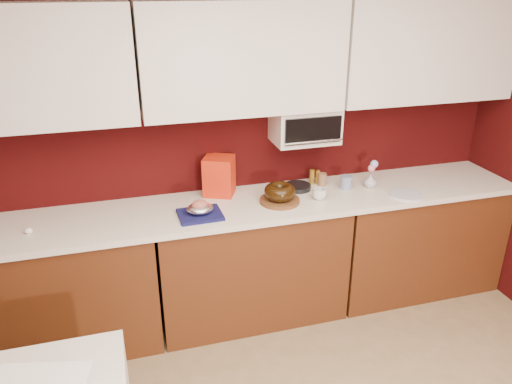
{
  "coord_description": "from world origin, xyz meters",
  "views": [
    {
      "loc": [
        -0.82,
        -1.06,
        2.32
      ],
      "look_at": [
        0.02,
        1.84,
        1.02
      ],
      "focal_mm": 35.0,
      "sensor_mm": 36.0,
      "label": 1
    }
  ],
  "objects": [
    {
      "name": "upper_cabinet_right",
      "position": [
        1.33,
        2.08,
        1.85
      ],
      "size": [
        1.31,
        0.33,
        0.7
      ],
      "primitive_type": "cube",
      "color": "white",
      "rests_on": "wall_back"
    },
    {
      "name": "pandoro_box",
      "position": [
        -0.16,
        2.15,
        1.04
      ],
      "size": [
        0.26,
        0.25,
        0.28
      ],
      "primitive_type": "cube",
      "rotation": [
        0.0,
        0.0,
        -0.43
      ],
      "color": "#B60C0E",
      "rests_on": "countertop"
    },
    {
      "name": "base_cabinet_left",
      "position": [
        -1.33,
        1.94,
        0.43
      ],
      "size": [
        1.31,
        0.58,
        0.86
      ],
      "primitive_type": "cube",
      "color": "#522710",
      "rests_on": "floor"
    },
    {
      "name": "bundt_cake",
      "position": [
        0.2,
        1.89,
        0.98
      ],
      "size": [
        0.23,
        0.23,
        0.09
      ],
      "primitive_type": "torus",
      "rotation": [
        0.0,
        0.0,
        0.06
      ],
      "color": "black",
      "rests_on": "cake_base"
    },
    {
      "name": "base_cabinet_center",
      "position": [
        0.0,
        1.94,
        0.43
      ],
      "size": [
        1.31,
        0.58,
        0.86
      ],
      "primitive_type": "cube",
      "color": "#522710",
      "rests_on": "floor"
    },
    {
      "name": "flower_pink",
      "position": [
        0.93,
        1.96,
        1.05
      ],
      "size": [
        0.05,
        0.05,
        0.05
      ],
      "primitive_type": "sphere",
      "color": "pink",
      "rests_on": "flower_vase"
    },
    {
      "name": "paper_cup",
      "position": [
        0.6,
        2.09,
        0.95
      ],
      "size": [
        0.08,
        0.08,
        0.09
      ],
      "primitive_type": "cylinder",
      "rotation": [
        0.0,
        0.0,
        -0.33
      ],
      "color": "brown",
      "rests_on": "countertop"
    },
    {
      "name": "toaster_oven_handle",
      "position": [
        0.45,
        1.93,
        1.3
      ],
      "size": [
        0.42,
        0.02,
        0.02
      ],
      "primitive_type": "cylinder",
      "rotation": [
        0.0,
        1.57,
        0.0
      ],
      "color": "silver",
      "rests_on": "toaster_oven"
    },
    {
      "name": "coffee_mug",
      "position": [
        0.48,
        1.86,
        0.95
      ],
      "size": [
        0.12,
        0.12,
        0.09
      ],
      "primitive_type": "imported",
      "rotation": [
        0.0,
        0.0,
        0.87
      ],
      "color": "silver",
      "rests_on": "countertop"
    },
    {
      "name": "blue_jar",
      "position": [
        0.74,
        1.98,
        0.95
      ],
      "size": [
        0.1,
        0.1,
        0.1
      ],
      "primitive_type": "cylinder",
      "rotation": [
        0.0,
        0.0,
        -0.19
      ],
      "color": "navy",
      "rests_on": "countertop"
    },
    {
      "name": "base_cabinet_right",
      "position": [
        1.33,
        1.94,
        0.43
      ],
      "size": [
        1.31,
        0.58,
        0.86
      ],
      "primitive_type": "cube",
      "color": "#522710",
      "rests_on": "floor"
    },
    {
      "name": "countertop",
      "position": [
        0.0,
        1.94,
        0.88
      ],
      "size": [
        4.0,
        0.62,
        0.04
      ],
      "primitive_type": "cube",
      "color": "silver",
      "rests_on": "base_cabinet_center"
    },
    {
      "name": "cake_base",
      "position": [
        0.2,
        1.89,
        0.91
      ],
      "size": [
        0.35,
        0.35,
        0.03
      ],
      "primitive_type": "cylinder",
      "rotation": [
        0.0,
        0.0,
        0.36
      ],
      "color": "brown",
      "rests_on": "countertop"
    },
    {
      "name": "toaster_oven",
      "position": [
        0.45,
        2.1,
        1.38
      ],
      "size": [
        0.45,
        0.3,
        0.25
      ],
      "primitive_type": "cube",
      "color": "white",
      "rests_on": "upper_cabinet_center"
    },
    {
      "name": "amber_bottle",
      "position": [
        0.54,
        2.14,
        0.95
      ],
      "size": [
        0.04,
        0.04,
        0.11
      ],
      "primitive_type": "cylinder",
      "rotation": [
        0.0,
        0.0,
        -0.1
      ],
      "color": "brown",
      "rests_on": "countertop"
    },
    {
      "name": "wall_back",
      "position": [
        0.0,
        2.25,
        1.25
      ],
      "size": [
        4.0,
        0.02,
        2.5
      ],
      "primitive_type": "cube",
      "color": "#360707",
      "rests_on": "floor"
    },
    {
      "name": "egg_right",
      "position": [
        -1.4,
        1.88,
        0.92
      ],
      "size": [
        0.06,
        0.05,
        0.04
      ],
      "primitive_type": "ellipsoid",
      "rotation": [
        0.0,
        0.0,
        0.31
      ],
      "color": "white",
      "rests_on": "countertop"
    },
    {
      "name": "flower_vase",
      "position": [
        0.93,
        1.96,
        0.95
      ],
      "size": [
        0.09,
        0.09,
        0.11
      ],
      "primitive_type": "imported",
      "rotation": [
        0.0,
        0.0,
        0.22
      ],
      "color": "#A8AFBE",
      "rests_on": "countertop"
    },
    {
      "name": "amber_bottle_tall",
      "position": [
        0.58,
        2.13,
        0.95
      ],
      "size": [
        0.04,
        0.04,
        0.11
      ],
      "primitive_type": "cylinder",
      "rotation": [
        0.0,
        0.0,
        0.29
      ],
      "color": "brown",
      "rests_on": "countertop"
    },
    {
      "name": "upper_cabinet_left",
      "position": [
        -1.33,
        2.08,
        1.85
      ],
      "size": [
        1.31,
        0.33,
        0.7
      ],
      "primitive_type": "cube",
      "color": "white",
      "rests_on": "wall_back"
    },
    {
      "name": "china_plate",
      "position": [
        1.1,
        1.76,
        0.91
      ],
      "size": [
        0.26,
        0.26,
        0.01
      ],
      "primitive_type": "cylinder",
      "rotation": [
        0.0,
        0.0,
        -0.11
      ],
      "color": "silver",
      "rests_on": "countertop"
    },
    {
      "name": "toaster_oven_door",
      "position": [
        0.45,
        1.94,
        1.38
      ],
      "size": [
        0.4,
        0.02,
        0.18
      ],
      "primitive_type": "cube",
      "color": "black",
      "rests_on": "toaster_oven"
    },
    {
      "name": "foil_ham_nest",
      "position": [
        -0.36,
        1.83,
        0.96
      ],
      "size": [
        0.18,
        0.16,
        0.06
      ],
      "primitive_type": "ellipsoid",
      "rotation": [
        0.0,
        0.0,
        -0.06
      ],
      "color": "white",
      "rests_on": "navy_towel"
    },
    {
      "name": "dark_pan",
      "position": [
        0.4,
        2.08,
        0.92
      ],
      "size": [
        0.2,
        0.2,
        0.03
      ],
      "primitive_type": "cylinder",
      "rotation": [
        0.0,
        0.0,
        0.05
      ],
      "color": "black",
      "rests_on": "countertop"
    },
    {
      "name": "upper_cabinet_center",
      "position": [
        0.0,
        2.08,
        1.85
      ],
      "size": [
        1.31,
        0.33,
        0.7
      ],
      "primitive_type": "cube",
      "color": "white",
      "rests_on": "wall_back"
    },
    {
      "name": "roasted_ham",
      "position": [
        -0.36,
        1.83,
        0.98
      ],
      "size": [
        0.13,
        0.12,
        0.07
      ],
      "primitive_type": "ellipsoid",
      "rotation": [
        0.0,
        0.0,
        -0.41
      ],
      "color": "#B56152",
      "rests_on": "foil_ham_nest"
    },
    {
      "name": "flower_blue",
      "position": [
        0.96,
        1.98,
        1.07
      ],
      "size": [
        0.06,
        0.06,
        0.06
      ],
      "primitive_type": "sphere",
      "color": "#98B3F3",
      "rests_on": "flower_vase"
    },
    {
      "name": "navy_towel",
      "position": [
        -0.36,
        1.83,
        0.91
      ],
      "size": [
        0.28,
        0.24,
        0.02
      ],
      "primitive_type": "cube",
      "rotation": [
        0.0,
        0.0,
        0.03
      ],
      "color": "#131448",
      "rests_on": "countertop"
    }
  ]
}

